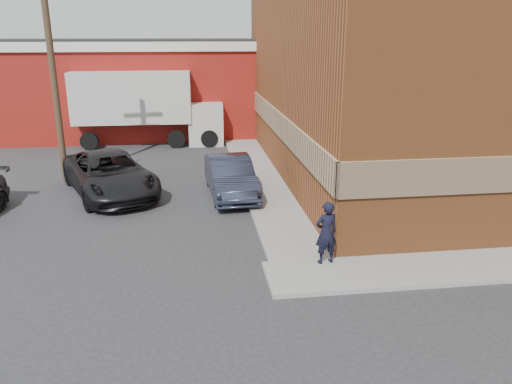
{
  "coord_description": "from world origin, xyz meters",
  "views": [
    {
      "loc": [
        -2.26,
        -11.97,
        5.93
      ],
      "look_at": [
        -0.39,
        1.98,
        1.44
      ],
      "focal_mm": 35.0,
      "sensor_mm": 36.0,
      "label": 1
    }
  ],
  "objects_px": {
    "brick_building": "(438,63)",
    "sedan": "(230,177)",
    "warehouse": "(127,86)",
    "box_truck": "(148,103)",
    "man": "(326,233)",
    "suv_a": "(110,174)",
    "utility_pole": "(52,65)"
  },
  "relations": [
    {
      "from": "brick_building",
      "to": "utility_pole",
      "type": "relative_size",
      "value": 2.03
    },
    {
      "from": "box_truck",
      "to": "man",
      "type": "bearing_deg",
      "value": -69.42
    },
    {
      "from": "box_truck",
      "to": "suv_a",
      "type": "bearing_deg",
      "value": -94.23
    },
    {
      "from": "sedan",
      "to": "box_truck",
      "type": "height_order",
      "value": "box_truck"
    },
    {
      "from": "brick_building",
      "to": "utility_pole",
      "type": "height_order",
      "value": "brick_building"
    },
    {
      "from": "sedan",
      "to": "suv_a",
      "type": "height_order",
      "value": "suv_a"
    },
    {
      "from": "sedan",
      "to": "box_truck",
      "type": "relative_size",
      "value": 0.55
    },
    {
      "from": "man",
      "to": "brick_building",
      "type": "bearing_deg",
      "value": -140.4
    },
    {
      "from": "brick_building",
      "to": "sedan",
      "type": "height_order",
      "value": "brick_building"
    },
    {
      "from": "box_truck",
      "to": "warehouse",
      "type": "bearing_deg",
      "value": 112.27
    },
    {
      "from": "man",
      "to": "suv_a",
      "type": "xyz_separation_m",
      "value": [
        -6.53,
        7.24,
        -0.17
      ]
    },
    {
      "from": "warehouse",
      "to": "suv_a",
      "type": "height_order",
      "value": "warehouse"
    },
    {
      "from": "brick_building",
      "to": "man",
      "type": "bearing_deg",
      "value": -128.38
    },
    {
      "from": "man",
      "to": "suv_a",
      "type": "distance_m",
      "value": 9.75
    },
    {
      "from": "utility_pole",
      "to": "man",
      "type": "relative_size",
      "value": 5.29
    },
    {
      "from": "box_truck",
      "to": "utility_pole",
      "type": "bearing_deg",
      "value": -112.02
    },
    {
      "from": "brick_building",
      "to": "warehouse",
      "type": "relative_size",
      "value": 1.12
    },
    {
      "from": "warehouse",
      "to": "suv_a",
      "type": "relative_size",
      "value": 2.83
    },
    {
      "from": "utility_pole",
      "to": "sedan",
      "type": "relative_size",
      "value": 1.99
    },
    {
      "from": "suv_a",
      "to": "sedan",
      "type": "bearing_deg",
      "value": -31.63
    },
    {
      "from": "warehouse",
      "to": "suv_a",
      "type": "distance_m",
      "value": 13.2
    },
    {
      "from": "utility_pole",
      "to": "sedan",
      "type": "distance_m",
      "value": 8.29
    },
    {
      "from": "utility_pole",
      "to": "suv_a",
      "type": "bearing_deg",
      "value": -43.5
    },
    {
      "from": "warehouse",
      "to": "utility_pole",
      "type": "bearing_deg",
      "value": -97.77
    },
    {
      "from": "utility_pole",
      "to": "man",
      "type": "height_order",
      "value": "utility_pole"
    },
    {
      "from": "brick_building",
      "to": "sedan",
      "type": "xyz_separation_m",
      "value": [
        -9.3,
        -2.8,
        -3.94
      ]
    },
    {
      "from": "sedan",
      "to": "suv_a",
      "type": "xyz_separation_m",
      "value": [
        -4.56,
        0.78,
        0.06
      ]
    },
    {
      "from": "utility_pole",
      "to": "man",
      "type": "xyz_separation_m",
      "value": [
        8.66,
        -9.26,
        -3.78
      ]
    },
    {
      "from": "sedan",
      "to": "box_truck",
      "type": "xyz_separation_m",
      "value": [
        -3.67,
        9.78,
        1.57
      ]
    },
    {
      "from": "warehouse",
      "to": "sedan",
      "type": "distance_m",
      "value": 14.9
    },
    {
      "from": "utility_pole",
      "to": "suv_a",
      "type": "height_order",
      "value": "utility_pole"
    },
    {
      "from": "man",
      "to": "sedan",
      "type": "bearing_deg",
      "value": -85.12
    }
  ]
}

